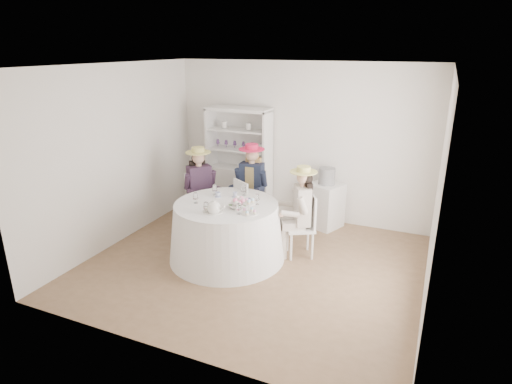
% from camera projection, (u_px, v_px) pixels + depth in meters
% --- Properties ---
extents(ground, '(4.50, 4.50, 0.00)m').
position_uv_depth(ground, '(253.00, 264.00, 6.04)').
color(ground, brown).
rests_on(ground, ground).
extents(ceiling, '(4.50, 4.50, 0.00)m').
position_uv_depth(ceiling, '(253.00, 65.00, 5.16)').
color(ceiling, white).
rests_on(ceiling, wall_back).
extents(wall_back, '(4.50, 0.00, 4.50)m').
position_uv_depth(wall_back, '(300.00, 143.00, 7.33)').
color(wall_back, silver).
rests_on(wall_back, ground).
extents(wall_front, '(4.50, 0.00, 4.50)m').
position_uv_depth(wall_front, '(163.00, 230.00, 3.87)').
color(wall_front, silver).
rests_on(wall_front, ground).
extents(wall_left, '(0.00, 4.50, 4.50)m').
position_uv_depth(wall_left, '(117.00, 156.00, 6.45)').
color(wall_left, silver).
rests_on(wall_left, ground).
extents(wall_right, '(0.00, 4.50, 4.50)m').
position_uv_depth(wall_right, '(438.00, 195.00, 4.75)').
color(wall_right, silver).
rests_on(wall_right, ground).
extents(tea_table, '(1.66, 1.66, 0.84)m').
position_uv_depth(tea_table, '(227.00, 231.00, 6.10)').
color(tea_table, white).
rests_on(tea_table, ground).
extents(hutch, '(1.26, 0.75, 1.92)m').
position_uv_depth(hutch, '(240.00, 176.00, 7.74)').
color(hutch, silver).
rests_on(hutch, ground).
extents(side_table, '(0.63, 0.63, 0.75)m').
position_uv_depth(side_table, '(325.00, 205.00, 7.20)').
color(side_table, silver).
rests_on(side_table, ground).
extents(hatbox, '(0.33, 0.33, 0.27)m').
position_uv_depth(hatbox, '(327.00, 176.00, 7.04)').
color(hatbox, black).
rests_on(hatbox, side_table).
extents(guest_left, '(0.61, 0.59, 1.42)m').
position_uv_depth(guest_left, '(200.00, 185.00, 6.86)').
color(guest_left, silver).
rests_on(guest_left, ground).
extents(guest_mid, '(0.53, 0.55, 1.46)m').
position_uv_depth(guest_mid, '(251.00, 183.00, 6.91)').
color(guest_mid, silver).
rests_on(guest_mid, ground).
extents(guest_right, '(0.58, 0.53, 1.35)m').
position_uv_depth(guest_right, '(301.00, 207.00, 6.06)').
color(guest_right, silver).
rests_on(guest_right, ground).
extents(spare_chair, '(0.56, 0.56, 0.98)m').
position_uv_depth(spare_chair, '(247.00, 208.00, 6.69)').
color(spare_chair, silver).
rests_on(spare_chair, ground).
extents(teacup_a, '(0.09, 0.09, 0.06)m').
position_uv_depth(teacup_a, '(218.00, 195.00, 6.22)').
color(teacup_a, white).
rests_on(teacup_a, tea_table).
extents(teacup_b, '(0.08, 0.08, 0.07)m').
position_uv_depth(teacup_b, '(235.00, 195.00, 6.21)').
color(teacup_b, white).
rests_on(teacup_b, tea_table).
extents(teacup_c, '(0.10, 0.10, 0.06)m').
position_uv_depth(teacup_c, '(248.00, 201.00, 5.96)').
color(teacup_c, white).
rests_on(teacup_c, tea_table).
extents(flower_bowl, '(0.27, 0.27, 0.05)m').
position_uv_depth(flower_bowl, '(236.00, 207.00, 5.78)').
color(flower_bowl, white).
rests_on(flower_bowl, tea_table).
extents(flower_arrangement, '(0.17, 0.17, 0.06)m').
position_uv_depth(flower_arrangement, '(238.00, 202.00, 5.79)').
color(flower_arrangement, pink).
rests_on(flower_arrangement, tea_table).
extents(table_teapot, '(0.26, 0.18, 0.19)m').
position_uv_depth(table_teapot, '(214.00, 208.00, 5.59)').
color(table_teapot, white).
rests_on(table_teapot, tea_table).
extents(sandwich_plate, '(0.27, 0.27, 0.06)m').
position_uv_depth(sandwich_plate, '(213.00, 211.00, 5.67)').
color(sandwich_plate, white).
rests_on(sandwich_plate, tea_table).
extents(cupcake_stand, '(0.22, 0.22, 0.20)m').
position_uv_depth(cupcake_stand, '(249.00, 208.00, 5.58)').
color(cupcake_stand, white).
rests_on(cupcake_stand, tea_table).
extents(stemware_set, '(0.88, 0.92, 0.15)m').
position_uv_depth(stemware_set, '(226.00, 199.00, 5.94)').
color(stemware_set, white).
rests_on(stemware_set, tea_table).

